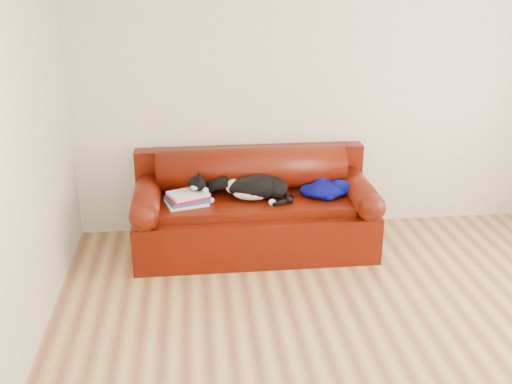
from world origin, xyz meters
TOP-DOWN VIEW (x-y plane):
  - ground at (0.00, 0.00)m, footprint 4.50×4.50m
  - room_shell at (0.12, 0.02)m, footprint 4.52×4.02m
  - sofa_base at (-0.64, 1.49)m, footprint 2.10×0.90m
  - sofa_back at (-0.64, 1.74)m, footprint 2.10×1.01m
  - book_stack at (-1.22, 1.41)m, footprint 0.40×0.34m
  - cat at (-0.62, 1.45)m, footprint 0.70×0.42m
  - blanket at (0.00, 1.47)m, footprint 0.54×0.44m

SIDE VIEW (x-z plane):
  - ground at x=0.00m, z-range 0.00..0.00m
  - sofa_base at x=-0.64m, z-range -0.01..0.49m
  - sofa_back at x=-0.64m, z-range 0.10..0.98m
  - book_stack at x=-1.22m, z-range 0.50..0.60m
  - blanket at x=0.00m, z-range 0.49..0.63m
  - cat at x=-0.62m, z-range 0.47..0.74m
  - room_shell at x=0.12m, z-range 0.36..2.97m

